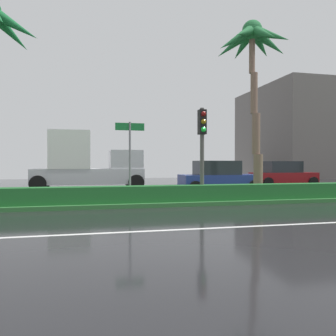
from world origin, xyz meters
TOP-DOWN VIEW (x-y plane):
  - ground_plane at (0.00, 9.00)m, footprint 90.00×42.00m
  - near_lane_divider_stripe at (0.00, 2.00)m, footprint 81.00×0.14m
  - median_strip at (0.00, 8.00)m, footprint 85.50×4.00m
  - median_hedge at (0.00, 6.60)m, footprint 76.50×0.70m
  - palm_tree_centre_left at (5.68, 8.37)m, footprint 3.54×3.65m
  - traffic_signal_median_right at (2.73, 6.80)m, footprint 0.28×0.43m
  - street_name_sign at (-0.07, 7.02)m, footprint 1.10×0.08m
  - box_truck_lead at (-1.69, 14.96)m, footprint 6.40×2.64m
  - car_in_traffic_second at (5.34, 11.70)m, footprint 4.30×2.02m
  - car_in_traffic_third at (11.22, 14.80)m, footprint 4.30×2.02m
  - building_far_right at (25.80, 29.64)m, footprint 16.86×13.20m

SIDE VIEW (x-z plane):
  - ground_plane at x=0.00m, z-range -0.10..0.00m
  - near_lane_divider_stripe at x=0.00m, z-range 0.00..0.01m
  - median_strip at x=0.00m, z-range 0.00..0.15m
  - median_hedge at x=0.00m, z-range 0.15..0.75m
  - car_in_traffic_second at x=5.34m, z-range -0.03..1.69m
  - car_in_traffic_third at x=11.22m, z-range -0.03..1.69m
  - box_truck_lead at x=-1.69m, z-range -0.18..3.28m
  - street_name_sign at x=-0.07m, z-range 0.58..3.58m
  - traffic_signal_median_right at x=2.73m, z-range 0.83..4.43m
  - building_far_right at x=25.80m, z-range 0.00..10.26m
  - palm_tree_centre_left at x=5.68m, z-range 2.72..10.66m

